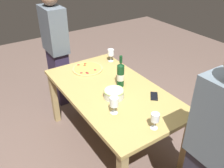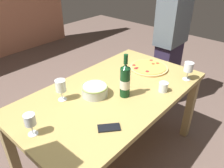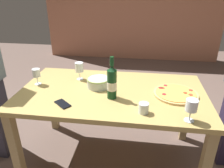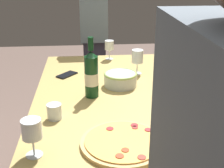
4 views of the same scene
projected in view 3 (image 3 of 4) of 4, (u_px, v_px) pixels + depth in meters
ground_plane at (112, 156)px, 2.19m from camera, size 8.00×8.00×0.00m
dining_table at (112, 100)px, 1.91m from camera, size 1.60×0.90×0.75m
pizza at (176, 94)px, 1.80m from camera, size 0.36×0.36×0.03m
serving_bowl at (98, 82)px, 1.92m from camera, size 0.21×0.21×0.09m
wine_bottle at (112, 82)px, 1.70m from camera, size 0.08×0.08×0.35m
wine_glass_near_pizza at (192, 106)px, 1.42m from camera, size 0.08×0.08×0.16m
wine_glass_by_bottle at (79, 68)px, 2.04m from camera, size 0.08×0.08×0.17m
wine_glass_far_left at (36, 74)px, 1.95m from camera, size 0.07×0.07×0.15m
cup_amber at (144, 108)px, 1.54m from camera, size 0.07×0.07×0.08m
cell_phone at (63, 104)px, 1.66m from camera, size 0.15×0.15×0.01m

